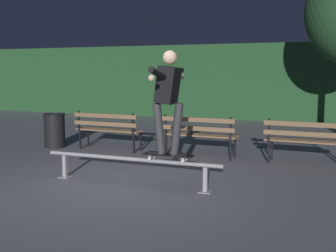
{
  "coord_description": "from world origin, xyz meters",
  "views": [
    {
      "loc": [
        3.02,
        -5.67,
        1.76
      ],
      "look_at": [
        0.32,
        1.07,
        0.85
      ],
      "focal_mm": 46.0,
      "sensor_mm": 36.0,
      "label": 1
    }
  ],
  "objects_px": {
    "park_bench_left_center": "(199,132)",
    "park_bench_right_center": "(308,138)",
    "skateboard": "(168,155)",
    "park_bench_leftmost": "(108,127)",
    "skateboarder": "(168,94)",
    "trash_can": "(55,130)",
    "grind_rail": "(130,163)"
  },
  "relations": [
    {
      "from": "park_bench_left_center",
      "to": "park_bench_right_center",
      "type": "xyz_separation_m",
      "value": [
        2.15,
        0.0,
        0.0
      ]
    },
    {
      "from": "skateboard",
      "to": "park_bench_leftmost",
      "type": "bearing_deg",
      "value": 134.78
    },
    {
      "from": "skateboard",
      "to": "park_bench_right_center",
      "type": "bearing_deg",
      "value": 53.11
    },
    {
      "from": "skateboarder",
      "to": "trash_can",
      "type": "relative_size",
      "value": 1.95
    },
    {
      "from": "trash_can",
      "to": "park_bench_right_center",
      "type": "bearing_deg",
      "value": 1.02
    },
    {
      "from": "skateboarder",
      "to": "grind_rail",
      "type": "bearing_deg",
      "value": -179.99
    },
    {
      "from": "skateboard",
      "to": "park_bench_right_center",
      "type": "xyz_separation_m",
      "value": [
        1.85,
        2.46,
        0.03
      ]
    },
    {
      "from": "park_bench_right_center",
      "to": "grind_rail",
      "type": "bearing_deg",
      "value": -135.26
    },
    {
      "from": "skateboard",
      "to": "trash_can",
      "type": "relative_size",
      "value": 0.98
    },
    {
      "from": "grind_rail",
      "to": "skateboard",
      "type": "bearing_deg",
      "value": 0.0
    },
    {
      "from": "park_bench_left_center",
      "to": "trash_can",
      "type": "distance_m",
      "value": 3.52
    },
    {
      "from": "park_bench_left_center",
      "to": "skateboarder",
      "type": "bearing_deg",
      "value": -83.04
    },
    {
      "from": "park_bench_leftmost",
      "to": "trash_can",
      "type": "relative_size",
      "value": 2.02
    },
    {
      "from": "grind_rail",
      "to": "park_bench_left_center",
      "type": "xyz_separation_m",
      "value": [
        0.34,
        2.46,
        0.19
      ]
    },
    {
      "from": "park_bench_leftmost",
      "to": "park_bench_left_center",
      "type": "height_order",
      "value": "same"
    },
    {
      "from": "trash_can",
      "to": "park_bench_left_center",
      "type": "bearing_deg",
      "value": 1.64
    },
    {
      "from": "grind_rail",
      "to": "park_bench_leftmost",
      "type": "relative_size",
      "value": 1.86
    },
    {
      "from": "skateboarder",
      "to": "trash_can",
      "type": "distance_m",
      "value": 4.61
    },
    {
      "from": "grind_rail",
      "to": "park_bench_left_center",
      "type": "distance_m",
      "value": 2.49
    },
    {
      "from": "skateboard",
      "to": "park_bench_leftmost",
      "type": "xyz_separation_m",
      "value": [
        -2.44,
        2.46,
        0.03
      ]
    },
    {
      "from": "skateboard",
      "to": "skateboarder",
      "type": "relative_size",
      "value": 0.51
    },
    {
      "from": "skateboarder",
      "to": "park_bench_right_center",
      "type": "bearing_deg",
      "value": 53.15
    },
    {
      "from": "grind_rail",
      "to": "skateboarder",
      "type": "relative_size",
      "value": 1.93
    },
    {
      "from": "park_bench_right_center",
      "to": "skateboard",
      "type": "bearing_deg",
      "value": -126.89
    },
    {
      "from": "skateboarder",
      "to": "park_bench_leftmost",
      "type": "relative_size",
      "value": 0.96
    },
    {
      "from": "grind_rail",
      "to": "park_bench_leftmost",
      "type": "height_order",
      "value": "park_bench_leftmost"
    },
    {
      "from": "grind_rail",
      "to": "park_bench_leftmost",
      "type": "xyz_separation_m",
      "value": [
        -1.81,
        2.46,
        0.19
      ]
    },
    {
      "from": "park_bench_left_center",
      "to": "park_bench_right_center",
      "type": "bearing_deg",
      "value": 0.0
    },
    {
      "from": "park_bench_leftmost",
      "to": "park_bench_left_center",
      "type": "relative_size",
      "value": 1.0
    },
    {
      "from": "skateboard",
      "to": "park_bench_leftmost",
      "type": "relative_size",
      "value": 0.49
    },
    {
      "from": "park_bench_left_center",
      "to": "park_bench_right_center",
      "type": "relative_size",
      "value": 1.0
    },
    {
      "from": "skateboard",
      "to": "trash_can",
      "type": "height_order",
      "value": "trash_can"
    }
  ]
}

